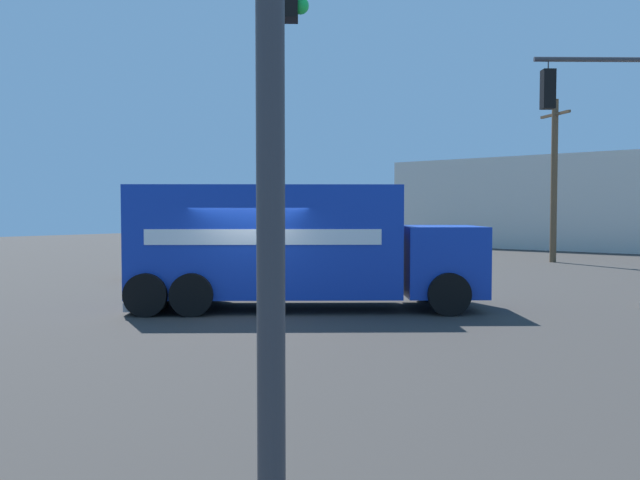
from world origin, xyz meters
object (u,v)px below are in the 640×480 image
(delivery_truck, at_px, (293,245))
(utility_pole, at_px, (554,178))
(pickup_maroon, at_px, (199,256))
(traffic_light_secondary, at_px, (278,30))

(delivery_truck, height_order, utility_pole, utility_pole)
(delivery_truck, xyz_separation_m, pickup_maroon, (-8.30, 3.97, -0.85))
(traffic_light_secondary, height_order, pickup_maroon, traffic_light_secondary)
(traffic_light_secondary, bearing_deg, utility_pole, 105.29)
(traffic_light_secondary, relative_size, utility_pole, 0.80)
(delivery_truck, height_order, pickup_maroon, delivery_truck)
(utility_pole, bearing_deg, delivery_truck, -89.12)
(delivery_truck, bearing_deg, pickup_maroon, 154.46)
(delivery_truck, bearing_deg, utility_pole, 90.88)
(pickup_maroon, height_order, utility_pole, utility_pole)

